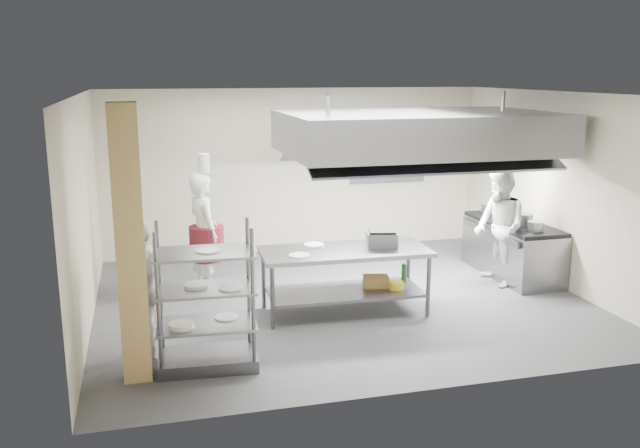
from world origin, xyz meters
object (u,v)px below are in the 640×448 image
object	(u,v)px
cooking_range	(512,250)
stockpot	(523,220)
chef_line	(499,228)
chef_plating	(143,288)
island	(345,281)
griddle	(382,239)
pass_rack	(206,297)
chef_head	(204,233)

from	to	relation	value
cooking_range	stockpot	world-z (taller)	stockpot
chef_line	chef_plating	size ratio (longest dim) A/B	1.10
cooking_range	island	bearing A→B (deg)	-162.55
cooking_range	chef_plating	bearing A→B (deg)	-162.96
griddle	stockpot	world-z (taller)	griddle
griddle	stockpot	size ratio (longest dim) A/B	1.42
pass_rack	stockpot	xyz separation A→B (m)	(5.19, 1.99, 0.17)
island	stockpot	world-z (taller)	stockpot
stockpot	chef_head	bearing A→B (deg)	172.33
island	griddle	world-z (taller)	griddle
pass_rack	chef_line	size ratio (longest dim) A/B	0.91
pass_rack	cooking_range	xyz separation A→B (m)	(5.21, 2.30, -0.41)
pass_rack	chef_plating	bearing A→B (deg)	147.61
griddle	chef_head	bearing A→B (deg)	162.60
chef_line	griddle	bearing A→B (deg)	-73.09
chef_line	griddle	size ratio (longest dim) A/B	4.42
chef_plating	stockpot	world-z (taller)	chef_plating
island	chef_line	bearing A→B (deg)	14.83
pass_rack	griddle	size ratio (longest dim) A/B	4.02
island	chef_head	distance (m)	2.30
island	chef_line	world-z (taller)	chef_line
island	chef_head	bearing A→B (deg)	144.94
griddle	stockpot	xyz separation A→B (m)	(2.62, 0.66, -0.01)
chef_plating	griddle	xyz separation A→B (m)	(3.25, 0.83, 0.18)
chef_head	chef_line	size ratio (longest dim) A/B	1.01
island	cooking_range	world-z (taller)	island
chef_head	stockpot	distance (m)	5.01
pass_rack	stockpot	bearing A→B (deg)	24.75
island	chef_line	size ratio (longest dim) A/B	1.26
chef_head	pass_rack	bearing A→B (deg)	157.17
chef_plating	pass_rack	bearing A→B (deg)	45.59
cooking_range	griddle	size ratio (longest dim) A/B	4.82
chef_head	island	bearing A→B (deg)	-145.08
stockpot	island	bearing A→B (deg)	-167.64
griddle	stockpot	bearing A→B (deg)	26.44
island	chef_plating	bearing A→B (deg)	-161.39
cooking_range	chef_line	size ratio (longest dim) A/B	1.09
chef_plating	griddle	world-z (taller)	chef_plating
chef_head	stockpot	bearing A→B (deg)	-115.64
island	cooking_range	xyz separation A→B (m)	(3.18, 1.00, -0.04)
cooking_range	chef_plating	xyz separation A→B (m)	(-5.89, -1.80, 0.41)
chef_head	chef_line	world-z (taller)	chef_head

